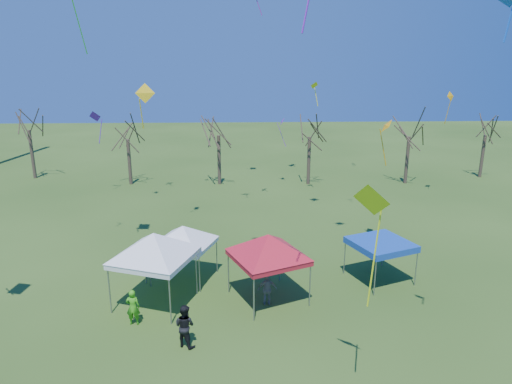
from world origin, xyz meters
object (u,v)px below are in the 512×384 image
Objects in this scene: tree_1 at (126,123)px; tent_white_mid at (183,230)px; tree_0 at (26,112)px; tent_blue at (381,244)px; person_grey at (267,289)px; tree_5 at (487,120)px; tree_4 at (411,119)px; tree_2 at (218,117)px; tent_red at (268,239)px; person_green at (133,307)px; tree_3 at (310,120)px; tent_white_west at (154,238)px; person_dark at (185,326)px.

tree_1 reaches higher than tent_white_mid.
tree_0 is at bearing 164.82° from tree_1.
person_grey is at bearing -159.24° from tent_blue.
tree_1 is at bearing -177.65° from tree_5.
tree_4 is at bearing -166.15° from tree_5.
tent_blue is at bearing -65.50° from tree_2.
person_green is at bearing -161.90° from tent_red.
tree_0 is 27.09m from tree_3.
tree_3 is at bearing 64.00° from tent_white_west.
tree_4 is 26.99m from person_grey.
tree_0 is at bearing 140.08° from tent_blue.
tent_white_west is at bearing -95.66° from tree_2.
tree_2 reaches higher than tent_white_mid.
tree_2 is at bearing 86.74° from tent_white_mid.
tent_red is 2.64× the size of person_grey.
tree_4 reaches higher than tent_white_mid.
person_green is (-20.62, -23.56, -5.23)m from tree_4.
tree_1 is 2.03× the size of tent_white_mid.
tree_5 reaches higher than person_dark.
tree_0 is 36.34m from tent_blue.
tree_3 is at bearing 63.75° from tent_white_mid.
tree_4 is at bearing 45.63° from tent_white_mid.
tree_0 is 31.63m from person_green.
tree_5 reaches higher than person_green.
tree_1 is 0.92× the size of tree_2.
tree_5 is (8.37, 2.06, -0.33)m from tree_4.
person_dark is at bearing 146.86° from person_green.
tent_blue is 6.61m from person_grey.
tree_3 is 1.92× the size of tent_red.
tree_4 is 1.80× the size of tent_white_west.
tree_5 is at bearing -137.21° from person_green.
tree_1 is 26.13m from tree_4.
tree_2 is at bearing -176.30° from tree_5.
tent_white_mid is 2.23× the size of person_green.
person_grey is (-0.06, -0.49, -2.37)m from tent_red.
tree_3 is at bearing 179.74° from tree_4.
tent_white_west is at bearing -140.01° from tree_5.
person_dark is (2.45, -1.68, 0.08)m from person_green.
tent_white_west is 5.35m from tent_red.
tree_2 is 17.73m from tree_4.
person_green is at bearing -131.20° from tree_4.
tree_0 is 30.04m from tent_white_west.
tree_3 reaches higher than tent_white_west.
tree_4 is (17.72, -0.38, -0.23)m from tree_2.
tree_0 is 10.47m from tree_1.
tent_blue is at bearing -87.75° from tree_3.
tent_white_west is (16.30, -25.03, -3.17)m from tree_0.
tent_red is 2.48× the size of person_green.
tent_white_mid is at bearing -35.68° from person_grey.
tree_4 reaches higher than tent_red.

